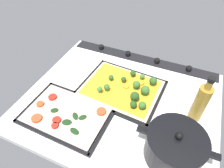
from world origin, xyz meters
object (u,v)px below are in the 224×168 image
object	(u,v)px
baking_tray_front	(121,89)
baking_tray_back	(67,115)
veggie_pizza_back	(66,114)
oil_bottle	(200,103)
broccoli_pizza	(125,88)
cooking_pot	(174,147)

from	to	relation	value
baking_tray_front	baking_tray_back	bearing A→B (deg)	55.86
veggie_pizza_back	oil_bottle	xyz separation A→B (cm)	(-48.60, -20.13, 7.94)
baking_tray_front	broccoli_pizza	size ratio (longest dim) A/B	1.07
baking_tray_back	oil_bottle	bearing A→B (deg)	-157.62
baking_tray_back	oil_bottle	xyz separation A→B (cm)	(-48.42, -19.93, 8.64)
broccoli_pizza	oil_bottle	world-z (taller)	oil_bottle
broccoli_pizza	veggie_pizza_back	world-z (taller)	broccoli_pizza
broccoli_pizza	baking_tray_back	xyz separation A→B (cm)	(17.11, 22.62, -1.54)
broccoli_pizza	baking_tray_front	bearing A→B (deg)	0.68
baking_tray_back	cooking_pot	distance (cm)	43.38
broccoli_pizza	oil_bottle	distance (cm)	32.21
veggie_pizza_back	baking_tray_front	bearing A→B (deg)	-124.22
broccoli_pizza	baking_tray_back	distance (cm)	28.40
broccoli_pizza	baking_tray_back	world-z (taller)	broccoli_pizza
veggie_pizza_back	baking_tray_back	bearing A→B (deg)	-132.70
broccoli_pizza	veggie_pizza_back	xyz separation A→B (cm)	(17.29, 22.82, -0.83)
baking_tray_front	veggie_pizza_back	world-z (taller)	veggie_pizza_back
oil_bottle	baking_tray_back	bearing A→B (deg)	22.38
baking_tray_front	cooking_pot	distance (cm)	36.13
veggie_pizza_back	oil_bottle	bearing A→B (deg)	-157.50
baking_tray_back	oil_bottle	world-z (taller)	oil_bottle
oil_bottle	baking_tray_front	bearing A→B (deg)	-4.61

